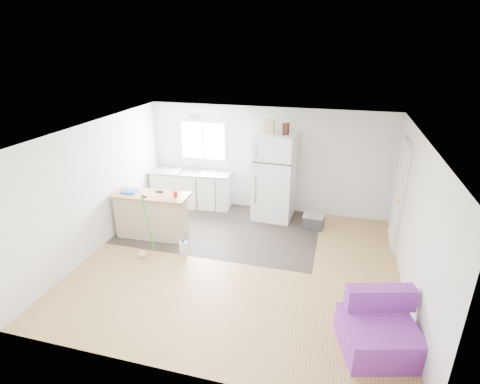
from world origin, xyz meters
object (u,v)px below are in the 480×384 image
kitchen_cabinets (191,188)px  mop (143,246)px  purple_seat (378,330)px  cardboard_box (269,127)px  bottle_right (288,129)px  cleaner_jug (184,248)px  blue_tray (130,191)px  red_cup (175,194)px  peninsula (152,215)px  refrigerator (274,177)px  cooler (314,221)px  bottle_left (284,129)px

kitchen_cabinets → mop: size_ratio=1.52×
mop → purple_seat: bearing=-25.2°
cardboard_box → bottle_right: (0.38, 0.01, -0.02)m
cleaner_jug → blue_tray: blue_tray is taller
purple_seat → red_cup: red_cup is taller
peninsula → mop: 0.85m
red_cup → blue_tray: bearing=-179.0°
refrigerator → cooler: size_ratio=4.22×
purple_seat → blue_tray: (-4.66, 1.98, 0.67)m
refrigerator → bottle_right: size_ratio=7.66×
blue_tray → purple_seat: bearing=-23.1°
cleaner_jug → bottle_left: bottle_left is taller
blue_tray → cleaner_jug: bearing=-21.0°
mop → cardboard_box: bearing=42.6°
cardboard_box → cleaner_jug: bearing=-120.2°
cleaner_jug → mop: mop is taller
refrigerator → cardboard_box: size_ratio=6.38×
mop → peninsula: bearing=97.3°
bottle_left → red_cup: bearing=-141.8°
peninsula → cardboard_box: bearing=33.2°
peninsula → mop: mop is taller
cooler → bottle_right: 2.02m
kitchen_cabinets → red_cup: size_ratio=16.41×
red_cup → kitchen_cabinets: bearing=102.3°
refrigerator → bottle_right: 1.11m
purple_seat → cardboard_box: cardboard_box is taller
mop → cardboard_box: 3.47m
peninsula → blue_tray: size_ratio=5.08×
kitchen_cabinets → blue_tray: kitchen_cabinets is taller
refrigerator → bottle_right: bearing=-2.0°
peninsula → red_cup: size_ratio=12.70×
bottle_left → mop: bearing=-134.1°
blue_tray → bottle_right: (2.89, 1.53, 1.10)m
mop → cardboard_box: (1.85, 2.29, 1.83)m
bottle_left → bottle_right: size_ratio=1.00×
cleaner_jug → bottle_right: size_ratio=1.25×
bottle_left → bottle_right: bearing=42.1°
mop → blue_tray: bearing=121.7°
cleaner_jug → peninsula: bearing=131.4°
cardboard_box → kitchen_cabinets: bearing=175.5°
blue_tray → bottle_right: 3.45m
refrigerator → purple_seat: refrigerator is taller
mop → blue_tray: size_ratio=4.33×
kitchen_cabinets → purple_seat: 5.44m
peninsula → bottle_right: bottle_right is taller
refrigerator → cooler: (0.93, -0.35, -0.79)m
blue_tray → bottle_right: size_ratio=1.20×
cooler → cleaner_jug: cooler is taller
blue_tray → refrigerator: bearing=30.4°
red_cup → cleaner_jug: bearing=-56.7°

